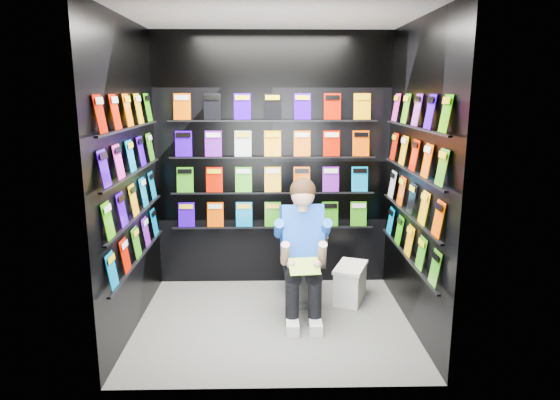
{
  "coord_description": "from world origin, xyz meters",
  "views": [
    {
      "loc": [
        -0.04,
        -4.09,
        2.01
      ],
      "look_at": [
        0.06,
        0.15,
        1.08
      ],
      "focal_mm": 32.0,
      "sensor_mm": 36.0,
      "label": 1
    }
  ],
  "objects": [
    {
      "name": "ceiling",
      "position": [
        0.0,
        0.0,
        2.6
      ],
      "size": [
        2.4,
        2.4,
        0.0
      ],
      "primitive_type": "plane",
      "color": "white",
      "rests_on": "floor"
    },
    {
      "name": "wall_back",
      "position": [
        0.0,
        1.0,
        1.3
      ],
      "size": [
        2.4,
        0.04,
        2.6
      ],
      "primitive_type": "cube",
      "color": "black",
      "rests_on": "floor"
    },
    {
      "name": "floor",
      "position": [
        0.0,
        0.0,
        0.0
      ],
      "size": [
        2.4,
        2.4,
        0.0
      ],
      "primitive_type": "plane",
      "color": "#62625F",
      "rests_on": "ground"
    },
    {
      "name": "longbox",
      "position": [
        0.75,
        0.47,
        0.16
      ],
      "size": [
        0.38,
        0.49,
        0.33
      ],
      "primitive_type": "cube",
      "rotation": [
        0.0,
        0.0,
        -0.37
      ],
      "color": "white",
      "rests_on": "floor"
    },
    {
      "name": "wall_right",
      "position": [
        1.2,
        0.0,
        1.3
      ],
      "size": [
        0.04,
        2.0,
        2.6
      ],
      "primitive_type": "cube",
      "color": "black",
      "rests_on": "floor"
    },
    {
      "name": "comics_back",
      "position": [
        0.0,
        0.97,
        1.31
      ],
      "size": [
        2.1,
        0.06,
        1.37
      ],
      "primitive_type": null,
      "color": "#EA5A00",
      "rests_on": "wall_back"
    },
    {
      "name": "toilet",
      "position": [
        0.25,
        0.58,
        0.37
      ],
      "size": [
        0.5,
        0.79,
        0.73
      ],
      "primitive_type": "imported",
      "rotation": [
        0.0,
        0.0,
        3.25
      ],
      "color": "white",
      "rests_on": "floor"
    },
    {
      "name": "wall_front",
      "position": [
        0.0,
        -1.0,
        1.3
      ],
      "size": [
        2.4,
        0.04,
        2.6
      ],
      "primitive_type": "cube",
      "color": "black",
      "rests_on": "floor"
    },
    {
      "name": "longbox_lid",
      "position": [
        0.75,
        0.47,
        0.34
      ],
      "size": [
        0.41,
        0.52,
        0.03
      ],
      "primitive_type": "cube",
      "rotation": [
        0.0,
        0.0,
        -0.37
      ],
      "color": "white",
      "rests_on": "longbox"
    },
    {
      "name": "reader",
      "position": [
        0.25,
        0.2,
        0.76
      ],
      "size": [
        0.59,
        0.79,
        1.37
      ],
      "primitive_type": null,
      "rotation": [
        0.0,
        0.0,
        0.11
      ],
      "color": "blue",
      "rests_on": "toilet"
    },
    {
      "name": "held_comic",
      "position": [
        0.25,
        -0.15,
        0.58
      ],
      "size": [
        0.27,
        0.18,
        0.11
      ],
      "primitive_type": "cube",
      "rotation": [
        -0.96,
        0.0,
        0.11
      ],
      "color": "green",
      "rests_on": "reader"
    },
    {
      "name": "comics_left",
      "position": [
        -1.17,
        0.0,
        1.31
      ],
      "size": [
        0.06,
        1.7,
        1.37
      ],
      "primitive_type": null,
      "color": "#EA5A00",
      "rests_on": "wall_left"
    },
    {
      "name": "wall_left",
      "position": [
        -1.2,
        0.0,
        1.3
      ],
      "size": [
        0.04,
        2.0,
        2.6
      ],
      "primitive_type": "cube",
      "color": "black",
      "rests_on": "floor"
    },
    {
      "name": "comics_right",
      "position": [
        1.17,
        0.0,
        1.31
      ],
      "size": [
        0.06,
        1.7,
        1.37
      ],
      "primitive_type": null,
      "color": "#EA5A00",
      "rests_on": "wall_right"
    }
  ]
}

